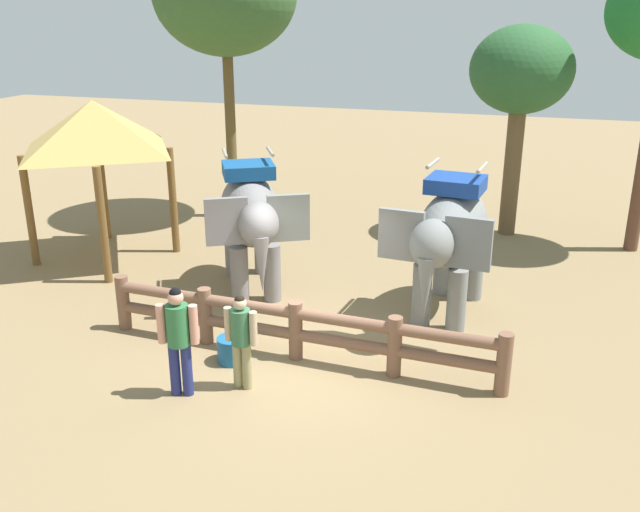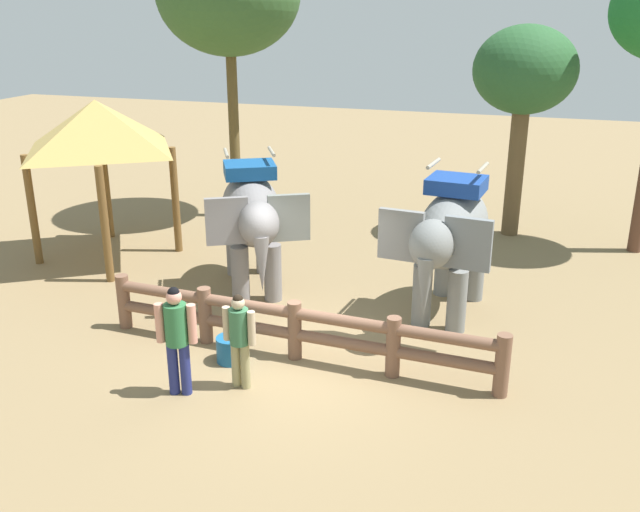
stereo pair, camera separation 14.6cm
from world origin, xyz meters
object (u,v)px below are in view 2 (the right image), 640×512
at_px(elephant_near_left, 252,215).
at_px(tourist_man_in_blue, 177,333).
at_px(tourist_woman_in_black, 239,334).
at_px(thatched_shelter, 97,128).
at_px(feed_bucket, 231,349).
at_px(elephant_center, 450,234).
at_px(tree_far_left, 525,74).
at_px(log_fence, 295,326).

relative_size(elephant_near_left, tourist_man_in_blue, 1.92).
xyz_separation_m(tourist_woman_in_black, thatched_shelter, (-5.53, 4.62, 2.20)).
bearing_deg(feed_bucket, elephant_center, 43.14).
bearing_deg(elephant_center, tree_far_left, 81.61).
distance_m(elephant_center, feed_bucket, 4.64).
distance_m(tourist_woman_in_black, feed_bucket, 1.13).
xyz_separation_m(tourist_woman_in_black, tourist_man_in_blue, (-0.82, -0.49, 0.12)).
xyz_separation_m(elephant_near_left, tourist_man_in_blue, (0.56, -4.26, -0.63)).
height_order(tourist_woman_in_black, tree_far_left, tree_far_left).
height_order(elephant_center, feed_bucket, elephant_center).
height_order(log_fence, thatched_shelter, thatched_shelter).
bearing_deg(feed_bucket, log_fence, 23.96).
xyz_separation_m(thatched_shelter, tree_far_left, (9.09, 4.88, 1.02)).
relative_size(thatched_shelter, tree_far_left, 0.70).
distance_m(log_fence, tourist_man_in_blue, 2.16).
bearing_deg(tourist_man_in_blue, log_fence, 51.66).
distance_m(tourist_man_in_blue, feed_bucket, 1.50).
xyz_separation_m(elephant_near_left, thatched_shelter, (-4.15, 0.85, 1.45)).
height_order(elephant_near_left, tourist_woman_in_black, elephant_near_left).
distance_m(elephant_near_left, elephant_center, 4.09).
relative_size(log_fence, feed_bucket, 14.11).
bearing_deg(elephant_center, feed_bucket, -136.86).
bearing_deg(log_fence, tourist_man_in_blue, -128.34).
distance_m(tourist_woman_in_black, thatched_shelter, 7.54).
distance_m(elephant_near_left, tourist_man_in_blue, 4.34).
height_order(elephant_near_left, feed_bucket, elephant_near_left).
bearing_deg(thatched_shelter, tourist_woman_in_black, -39.87).
bearing_deg(feed_bucket, tourist_man_in_blue, -104.46).
bearing_deg(thatched_shelter, elephant_near_left, -11.57).
bearing_deg(tree_far_left, elephant_center, -98.39).
xyz_separation_m(thatched_shelter, feed_bucket, (5.02, -3.89, -2.90)).
height_order(elephant_near_left, elephant_center, elephant_center).
relative_size(elephant_center, thatched_shelter, 0.94).
bearing_deg(tourist_man_in_blue, tourist_woman_in_black, 30.47).
height_order(tourist_man_in_blue, tree_far_left, tree_far_left).
bearing_deg(tree_far_left, thatched_shelter, -151.79).
xyz_separation_m(log_fence, elephant_center, (2.22, 2.57, 1.08)).
relative_size(tourist_woman_in_black, thatched_shelter, 0.43).
relative_size(tree_far_left, feed_bucket, 10.48).
distance_m(tourist_man_in_blue, tree_far_left, 11.34).
distance_m(elephant_near_left, tourist_woman_in_black, 4.09).
relative_size(log_fence, tourist_man_in_blue, 3.98).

